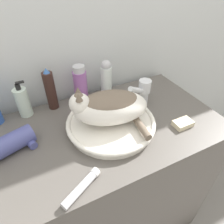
{
  "coord_description": "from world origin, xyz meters",
  "views": [
    {
      "loc": [
        -0.28,
        -0.3,
        1.46
      ],
      "look_at": [
        -0.0,
        0.26,
        0.97
      ],
      "focal_mm": 32.0,
      "sensor_mm": 36.0,
      "label": 1
    }
  ],
  "objects_px": {
    "cream_tube": "(82,187)",
    "faucet": "(143,91)",
    "cat": "(109,106)",
    "hair_dryer": "(13,143)",
    "soap_pump_bottle": "(23,102)",
    "hairspray_can_black": "(50,90)",
    "soap_bar": "(183,123)",
    "lotion_bottle_white": "(106,78)",
    "mouthwash_bottle": "(80,84)"
  },
  "relations": [
    {
      "from": "cream_tube",
      "to": "hair_dryer",
      "type": "height_order",
      "value": "hair_dryer"
    },
    {
      "from": "hairspray_can_black",
      "to": "soap_bar",
      "type": "height_order",
      "value": "hairspray_can_black"
    },
    {
      "from": "cat",
      "to": "hair_dryer",
      "type": "xyz_separation_m",
      "value": [
        -0.37,
        0.05,
        -0.08
      ]
    },
    {
      "from": "cat",
      "to": "lotion_bottle_white",
      "type": "bearing_deg",
      "value": -98.19
    },
    {
      "from": "cat",
      "to": "lotion_bottle_white",
      "type": "relative_size",
      "value": 1.78
    },
    {
      "from": "lotion_bottle_white",
      "to": "soap_pump_bottle",
      "type": "xyz_separation_m",
      "value": [
        -0.41,
        0.0,
        -0.02
      ]
    },
    {
      "from": "faucet",
      "to": "soap_bar",
      "type": "distance_m",
      "value": 0.23
    },
    {
      "from": "faucet",
      "to": "soap_bar",
      "type": "bearing_deg",
      "value": 88.92
    },
    {
      "from": "faucet",
      "to": "soap_pump_bottle",
      "type": "bearing_deg",
      "value": -38.84
    },
    {
      "from": "soap_pump_bottle",
      "to": "hairspray_can_black",
      "type": "bearing_deg",
      "value": 0.0
    },
    {
      "from": "lotion_bottle_white",
      "to": "faucet",
      "type": "bearing_deg",
      "value": -57.13
    },
    {
      "from": "cat",
      "to": "soap_bar",
      "type": "relative_size",
      "value": 4.02
    },
    {
      "from": "faucet",
      "to": "hairspray_can_black",
      "type": "xyz_separation_m",
      "value": [
        -0.39,
        0.17,
        0.02
      ]
    },
    {
      "from": "cat",
      "to": "mouthwash_bottle",
      "type": "distance_m",
      "value": 0.25
    },
    {
      "from": "hairspray_can_black",
      "to": "cat",
      "type": "bearing_deg",
      "value": -54.79
    },
    {
      "from": "lotion_bottle_white",
      "to": "soap_pump_bottle",
      "type": "distance_m",
      "value": 0.41
    },
    {
      "from": "mouthwash_bottle",
      "to": "soap_pump_bottle",
      "type": "height_order",
      "value": "mouthwash_bottle"
    },
    {
      "from": "soap_bar",
      "to": "hair_dryer",
      "type": "bearing_deg",
      "value": 164.67
    },
    {
      "from": "cat",
      "to": "soap_pump_bottle",
      "type": "distance_m",
      "value": 0.4
    },
    {
      "from": "faucet",
      "to": "lotion_bottle_white",
      "type": "xyz_separation_m",
      "value": [
        -0.11,
        0.17,
        0.01
      ]
    },
    {
      "from": "faucet",
      "to": "lotion_bottle_white",
      "type": "distance_m",
      "value": 0.21
    },
    {
      "from": "soap_bar",
      "to": "hairspray_can_black",
      "type": "bearing_deg",
      "value": 140.75
    },
    {
      "from": "soap_pump_bottle",
      "to": "cream_tube",
      "type": "distance_m",
      "value": 0.49
    },
    {
      "from": "hairspray_can_black",
      "to": "hair_dryer",
      "type": "xyz_separation_m",
      "value": [
        -0.2,
        -0.2,
        -0.06
      ]
    },
    {
      "from": "cat",
      "to": "hairspray_can_black",
      "type": "relative_size",
      "value": 1.61
    },
    {
      "from": "cat",
      "to": "hair_dryer",
      "type": "distance_m",
      "value": 0.39
    },
    {
      "from": "cat",
      "to": "soap_bar",
      "type": "bearing_deg",
      "value": 170.42
    },
    {
      "from": "mouthwash_bottle",
      "to": "soap_pump_bottle",
      "type": "relative_size",
      "value": 1.07
    },
    {
      "from": "faucet",
      "to": "lotion_bottle_white",
      "type": "height_order",
      "value": "lotion_bottle_white"
    },
    {
      "from": "hairspray_can_black",
      "to": "cream_tube",
      "type": "xyz_separation_m",
      "value": [
        -0.02,
        -0.47,
        -0.08
      ]
    },
    {
      "from": "cat",
      "to": "mouthwash_bottle",
      "type": "bearing_deg",
      "value": -67.84
    },
    {
      "from": "hair_dryer",
      "to": "soap_bar",
      "type": "bearing_deg",
      "value": 147.2
    },
    {
      "from": "cream_tube",
      "to": "soap_bar",
      "type": "bearing_deg",
      "value": 10.43
    },
    {
      "from": "cat",
      "to": "soap_pump_bottle",
      "type": "relative_size",
      "value": 1.92
    },
    {
      "from": "lotion_bottle_white",
      "to": "hair_dryer",
      "type": "height_order",
      "value": "lotion_bottle_white"
    },
    {
      "from": "cream_tube",
      "to": "soap_bar",
      "type": "distance_m",
      "value": 0.5
    },
    {
      "from": "mouthwash_bottle",
      "to": "lotion_bottle_white",
      "type": "bearing_deg",
      "value": 0.0
    },
    {
      "from": "mouthwash_bottle",
      "to": "cream_tube",
      "type": "distance_m",
      "value": 0.51
    },
    {
      "from": "mouthwash_bottle",
      "to": "hair_dryer",
      "type": "xyz_separation_m",
      "value": [
        -0.34,
        -0.2,
        -0.05
      ]
    },
    {
      "from": "hairspray_can_black",
      "to": "soap_bar",
      "type": "relative_size",
      "value": 2.5
    },
    {
      "from": "mouthwash_bottle",
      "to": "soap_pump_bottle",
      "type": "bearing_deg",
      "value": 180.0
    },
    {
      "from": "cream_tube",
      "to": "faucet",
      "type": "bearing_deg",
      "value": 35.69
    },
    {
      "from": "soap_bar",
      "to": "soap_pump_bottle",
      "type": "bearing_deg",
      "value": 147.26
    },
    {
      "from": "cat",
      "to": "faucet",
      "type": "height_order",
      "value": "cat"
    },
    {
      "from": "lotion_bottle_white",
      "to": "hairspray_can_black",
      "type": "xyz_separation_m",
      "value": [
        -0.28,
        0.0,
        0.0
      ]
    },
    {
      "from": "cat",
      "to": "faucet",
      "type": "distance_m",
      "value": 0.23
    },
    {
      "from": "hair_dryer",
      "to": "faucet",
      "type": "bearing_deg",
      "value": 165.19
    },
    {
      "from": "hair_dryer",
      "to": "lotion_bottle_white",
      "type": "bearing_deg",
      "value": -174.87
    },
    {
      "from": "hair_dryer",
      "to": "soap_pump_bottle",
      "type": "bearing_deg",
      "value": -127.04
    },
    {
      "from": "faucet",
      "to": "cream_tube",
      "type": "relative_size",
      "value": 0.98
    }
  ]
}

